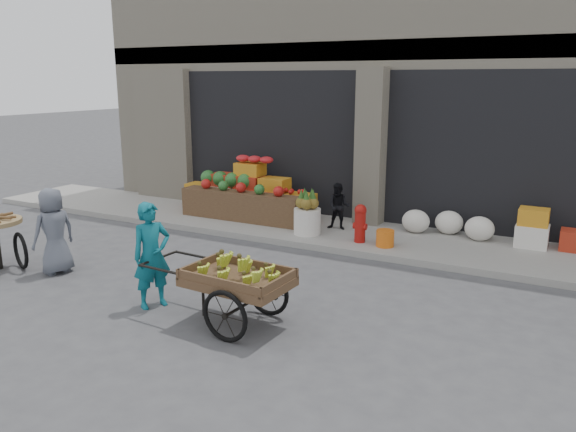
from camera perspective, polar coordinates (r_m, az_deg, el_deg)
The scene contains 12 objects.
ground at distance 7.63m, azimuth -4.89°, elevation -9.85°, with size 80.00×80.00×0.00m, color #424244.
sidewalk at distance 11.08m, azimuth 6.58°, elevation -1.97°, with size 18.00×2.20×0.12m, color gray.
building at distance 14.41m, azimuth 12.86°, elevation 14.72°, with size 14.00×6.45×7.00m.
fruit_display at distance 12.25m, azimuth -3.74°, elevation 2.56°, with size 3.10×1.12×1.24m.
pineapple_bin at distance 10.84m, azimuth 1.97°, elevation -0.54°, with size 0.52×0.52×0.50m, color silver.
fire_hydrant at distance 10.35m, azimuth 7.34°, elevation -0.59°, with size 0.22×0.22×0.71m.
orange_bucket at distance 10.20m, azimuth 9.83°, elevation -2.24°, with size 0.32×0.32×0.30m, color orange.
right_bay_goods at distance 10.95m, azimuth 20.65°, elevation -1.09°, with size 3.35×0.60×0.70m.
seated_person at distance 11.16m, azimuth 5.17°, elevation 0.97°, with size 0.45×0.35×0.93m, color black.
banana_cart at distance 7.08m, azimuth -5.47°, elevation -5.97°, with size 2.24×1.03×0.92m.
vendor_woman at distance 7.81m, azimuth -13.67°, elevation -3.89°, with size 0.53×0.35×1.46m, color #0E6171.
vendor_grey at distance 9.66m, azimuth -22.70°, elevation -1.42°, with size 0.68×0.44×1.39m, color slate.
Camera 1 is at (3.81, -5.86, 3.05)m, focal length 35.00 mm.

